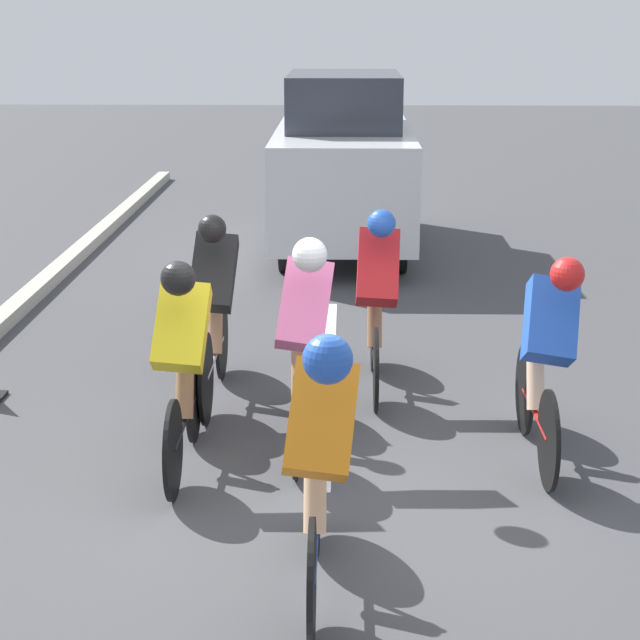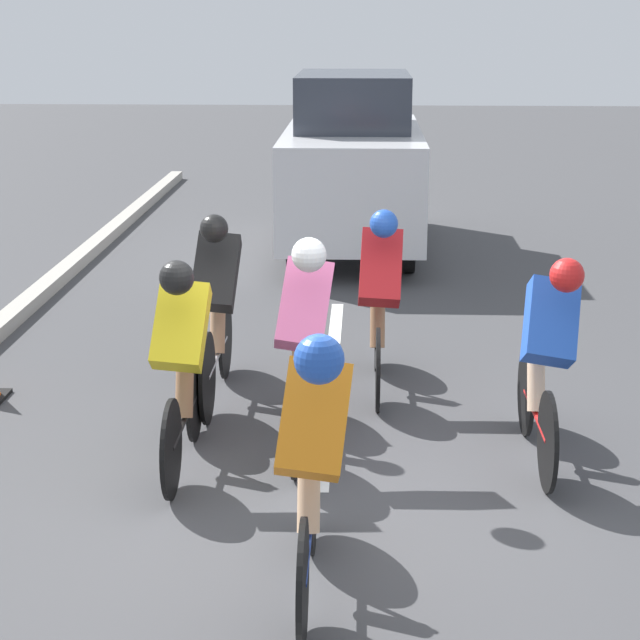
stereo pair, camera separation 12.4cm
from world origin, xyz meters
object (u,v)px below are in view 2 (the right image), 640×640
cyclist_red (380,296)px  cyclist_orange (312,457)px  cyclist_blue (546,355)px  support_car (353,164)px  cyclist_black (216,304)px  cyclist_yellow (182,358)px  cyclist_pink (303,338)px

cyclist_red → cyclist_orange: cyclist_red is taller
cyclist_blue → support_car: size_ratio=0.40×
cyclist_black → cyclist_yellow: bearing=88.0°
cyclist_red → cyclist_blue: bearing=127.8°
cyclist_black → cyclist_yellow: (0.05, 1.34, -0.01)m
cyclist_blue → cyclist_red: bearing=-52.2°
cyclist_red → cyclist_pink: (0.54, 1.23, 0.02)m
cyclist_blue → cyclist_pink: 1.63m
cyclist_pink → cyclist_blue: bearing=174.2°
cyclist_yellow → cyclist_pink: bearing=-154.4°
cyclist_black → cyclist_orange: 3.10m
cyclist_pink → support_car: size_ratio=0.42×
cyclist_red → support_car: 5.47m
cyclist_red → cyclist_blue: (-1.09, 1.40, -0.02)m
cyclist_yellow → cyclist_orange: bearing=119.7°
cyclist_blue → cyclist_yellow: size_ratio=1.01×
cyclist_yellow → support_car: support_car is taller
cyclist_orange → support_car: bearing=-90.6°
cyclist_blue → cyclist_yellow: (2.39, 0.20, 0.01)m
cyclist_pink → cyclist_orange: bearing=94.6°
cyclist_black → support_car: (-0.98, -5.73, 0.31)m
cyclist_red → support_car: (0.28, -5.46, 0.30)m
cyclist_yellow → support_car: (-1.03, -7.06, 0.32)m
cyclist_blue → support_car: (1.37, -6.86, 0.32)m
cyclist_red → cyclist_pink: cyclist_pink is taller
cyclist_pink → cyclist_black: bearing=-53.1°
cyclist_orange → support_car: support_car is taller
cyclist_yellow → cyclist_orange: size_ratio=0.98×
cyclist_black → cyclist_orange: bearing=106.6°
cyclist_black → cyclist_orange: (-0.89, 2.97, 0.02)m
cyclist_red → support_car: bearing=-87.1°
cyclist_red → cyclist_blue: cyclist_red is taller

